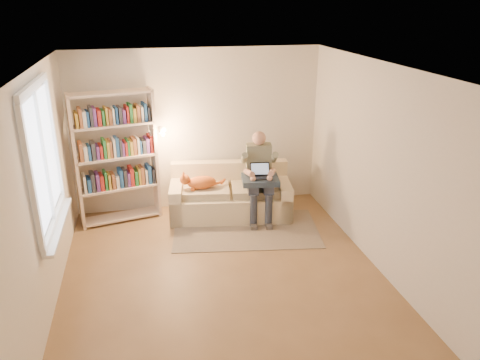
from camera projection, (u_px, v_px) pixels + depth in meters
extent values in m
plane|color=brown|center=(223.00, 274.00, 5.99)|extent=(4.50, 4.50, 0.00)
cube|color=white|center=(220.00, 67.00, 5.04)|extent=(4.00, 4.50, 0.02)
cube|color=silver|center=(42.00, 194.00, 5.12)|extent=(0.02, 4.50, 2.60)
cube|color=silver|center=(377.00, 167.00, 5.91)|extent=(0.02, 4.50, 2.60)
cube|color=silver|center=(197.00, 130.00, 7.56)|extent=(4.00, 0.02, 2.60)
cube|color=silver|center=(275.00, 287.00, 3.47)|extent=(4.00, 0.02, 2.60)
plane|color=white|center=(43.00, 157.00, 5.18)|extent=(0.00, 1.50, 1.50)
cube|color=white|center=(33.00, 86.00, 4.90)|extent=(0.05, 1.50, 0.08)
cube|color=white|center=(54.00, 221.00, 5.47)|extent=(0.05, 1.50, 0.08)
cube|color=white|center=(44.00, 157.00, 5.18)|extent=(0.04, 0.05, 1.50)
cube|color=white|center=(59.00, 225.00, 5.50)|extent=(0.12, 1.52, 0.04)
cube|color=beige|center=(230.00, 204.00, 7.55)|extent=(2.00, 1.12, 0.40)
cube|color=beige|center=(229.00, 173.00, 7.71)|extent=(1.91, 0.46, 0.41)
cube|color=beige|center=(177.00, 200.00, 7.46)|extent=(0.31, 0.87, 0.57)
cube|color=beige|center=(283.00, 197.00, 7.57)|extent=(0.31, 0.87, 0.57)
cube|color=#BFB08B|center=(203.00, 191.00, 7.38)|extent=(0.88, 0.68, 0.11)
cube|color=#BFB08B|center=(257.00, 189.00, 7.44)|extent=(0.88, 0.68, 0.11)
cube|color=gray|center=(259.00, 160.00, 7.34)|extent=(0.41, 0.27, 0.53)
sphere|color=tan|center=(259.00, 138.00, 7.19)|extent=(0.21, 0.21, 0.21)
cube|color=#2E3340|center=(253.00, 185.00, 7.21)|extent=(0.22, 0.45, 0.16)
cube|color=#2E3340|center=(267.00, 185.00, 7.23)|extent=(0.22, 0.45, 0.16)
cylinder|color=#2E3340|center=(254.00, 211.00, 7.14)|extent=(0.11, 0.11, 0.53)
cylinder|color=#2E3340|center=(269.00, 210.00, 7.15)|extent=(0.11, 0.11, 0.53)
ellipsoid|color=orange|center=(203.00, 182.00, 7.30)|extent=(0.48, 0.30, 0.20)
sphere|color=orange|center=(186.00, 179.00, 7.22)|extent=(0.16, 0.16, 0.16)
cylinder|color=orange|center=(218.00, 183.00, 7.37)|extent=(0.22, 0.08, 0.06)
cube|color=#273545|center=(259.00, 180.00, 7.17)|extent=(0.62, 0.53, 0.09)
cube|color=black|center=(260.00, 177.00, 7.11)|extent=(0.32, 0.25, 0.02)
cube|color=black|center=(259.00, 169.00, 7.18)|extent=(0.31, 0.14, 0.18)
plane|color=#8CA5CC|center=(259.00, 169.00, 7.18)|extent=(0.28, 0.16, 0.24)
cube|color=beige|center=(76.00, 164.00, 6.86)|extent=(0.11, 0.31, 2.06)
cube|color=beige|center=(154.00, 153.00, 7.31)|extent=(0.11, 0.31, 2.06)
cube|color=beige|center=(122.00, 216.00, 7.44)|extent=(1.26, 0.56, 0.03)
cube|color=beige|center=(119.00, 187.00, 7.26)|extent=(1.26, 0.56, 0.03)
cube|color=beige|center=(116.00, 157.00, 7.08)|extent=(1.26, 0.56, 0.03)
cube|color=beige|center=(113.00, 124.00, 6.90)|extent=(1.26, 0.56, 0.03)
cube|color=beige|center=(110.00, 93.00, 6.73)|extent=(1.26, 0.56, 0.03)
cube|color=#333338|center=(118.00, 179.00, 7.21)|extent=(1.07, 0.46, 0.24)
cube|color=#66337F|center=(115.00, 148.00, 7.03)|extent=(1.07, 0.46, 0.24)
cube|color=#B2261E|center=(112.00, 115.00, 6.85)|extent=(1.07, 0.46, 0.24)
cylinder|color=beige|center=(148.00, 150.00, 7.26)|extent=(0.11, 0.11, 0.04)
cone|color=beige|center=(161.00, 131.00, 7.10)|extent=(0.16, 0.19, 0.17)
cube|color=gray|center=(246.00, 230.00, 7.12)|extent=(2.34, 1.59, 0.01)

